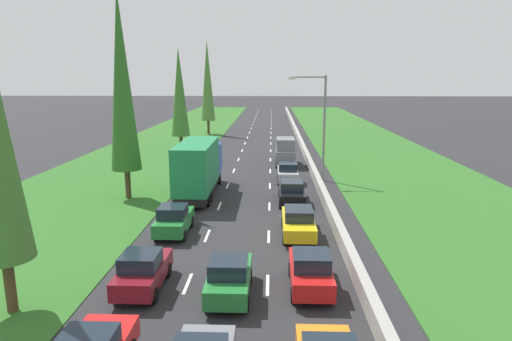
{
  "coord_description": "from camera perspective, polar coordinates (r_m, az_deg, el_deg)",
  "views": [
    {
      "loc": [
        1.89,
        -2.96,
        8.86
      ],
      "look_at": [
        0.55,
        34.49,
        0.99
      ],
      "focal_mm": 31.34,
      "sensor_mm": 36.0,
      "label": 1
    }
  ],
  "objects": [
    {
      "name": "poplar_tree_second",
      "position": [
        33.5,
        -16.76,
        10.79
      ],
      "size": [
        2.17,
        2.17,
        14.93
      ],
      "color": "#4C3823",
      "rests_on": "ground"
    },
    {
      "name": "yellow_sedan_right_lane",
      "position": [
        25.57,
        5.41,
        -6.54
      ],
      "size": [
        1.82,
        4.5,
        1.64
      ],
      "color": "yellow",
      "rests_on": "ground"
    },
    {
      "name": "green_hatchback_left_lane",
      "position": [
        26.16,
        -10.44,
        -6.2
      ],
      "size": [
        1.74,
        3.9,
        1.72
      ],
      "color": "#237A33",
      "rests_on": "ground"
    },
    {
      "name": "black_sedan_right_lane",
      "position": [
        32.0,
        4.55,
        -2.74
      ],
      "size": [
        1.82,
        4.5,
        1.64
      ],
      "color": "black",
      "rests_on": "ground"
    },
    {
      "name": "grey_van_right_lane",
      "position": [
        45.44,
        3.76,
        2.39
      ],
      "size": [
        1.96,
        4.9,
        2.82
      ],
      "color": "slate",
      "rests_on": "ground"
    },
    {
      "name": "green_box_truck_left_lane",
      "position": [
        34.04,
        -7.3,
        0.46
      ],
      "size": [
        2.46,
        9.4,
        4.18
      ],
      "color": "black",
      "rests_on": "ground"
    },
    {
      "name": "grass_verge_left",
      "position": [
        65.22,
        -10.88,
        3.86
      ],
      "size": [
        14.0,
        140.0,
        0.04
      ],
      "primitive_type": "cube",
      "color": "#2D6623",
      "rests_on": "ground"
    },
    {
      "name": "green_hatchback_centre_lane",
      "position": [
        18.79,
        -3.43,
        -13.45
      ],
      "size": [
        1.74,
        3.9,
        1.72
      ],
      "color": "#237A33",
      "rests_on": "ground"
    },
    {
      "name": "silver_hatchback_right_lane",
      "position": [
        38.26,
        4.06,
        -0.27
      ],
      "size": [
        1.74,
        3.9,
        1.72
      ],
      "color": "silver",
      "rests_on": "ground"
    },
    {
      "name": "grass_verge_right",
      "position": [
        64.79,
        13.15,
        3.71
      ],
      "size": [
        14.0,
        140.0,
        0.04
      ],
      "primitive_type": "cube",
      "color": "#2D6623",
      "rests_on": "ground"
    },
    {
      "name": "street_light_mast",
      "position": [
        38.47,
        8.21,
        6.33
      ],
      "size": [
        3.2,
        0.28,
        9.0
      ],
      "color": "gray",
      "rests_on": "ground"
    },
    {
      "name": "maroon_hatchback_left_lane",
      "position": [
        19.9,
        -14.26,
        -12.3
      ],
      "size": [
        1.74,
        3.9,
        1.72
      ],
      "color": "maroon",
      "rests_on": "ground"
    },
    {
      "name": "poplar_tree_third",
      "position": [
        52.07,
        -9.75,
        9.78
      ],
      "size": [
        2.1,
        2.1,
        12.14
      ],
      "color": "#4C3823",
      "rests_on": "ground"
    },
    {
      "name": "poplar_tree_fourth",
      "position": [
        70.37,
        -6.21,
        11.28
      ],
      "size": [
        2.16,
        2.16,
        14.34
      ],
      "color": "#4C3823",
      "rests_on": "ground"
    },
    {
      "name": "median_barrier",
      "position": [
        63.64,
        5.48,
        4.19
      ],
      "size": [
        0.44,
        120.0,
        0.85
      ],
      "primitive_type": "cube",
      "color": "#9E9B93",
      "rests_on": "ground"
    },
    {
      "name": "ground_plane",
      "position": [
        63.61,
        0.33,
        3.86
      ],
      "size": [
        300.0,
        300.0,
        0.0
      ],
      "primitive_type": "plane",
      "color": "#28282B",
      "rests_on": "ground"
    },
    {
      "name": "lane_markings",
      "position": [
        63.61,
        0.33,
        3.86
      ],
      "size": [
        3.64,
        116.0,
        0.01
      ],
      "color": "white",
      "rests_on": "ground"
    },
    {
      "name": "red_hatchback_right_lane",
      "position": [
        19.47,
        6.97,
        -12.57
      ],
      "size": [
        1.74,
        3.9,
        1.72
      ],
      "color": "red",
      "rests_on": "ground"
    }
  ]
}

